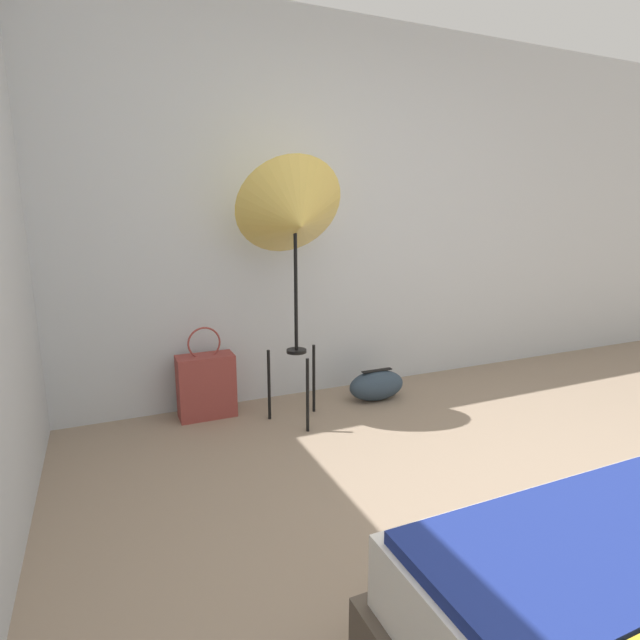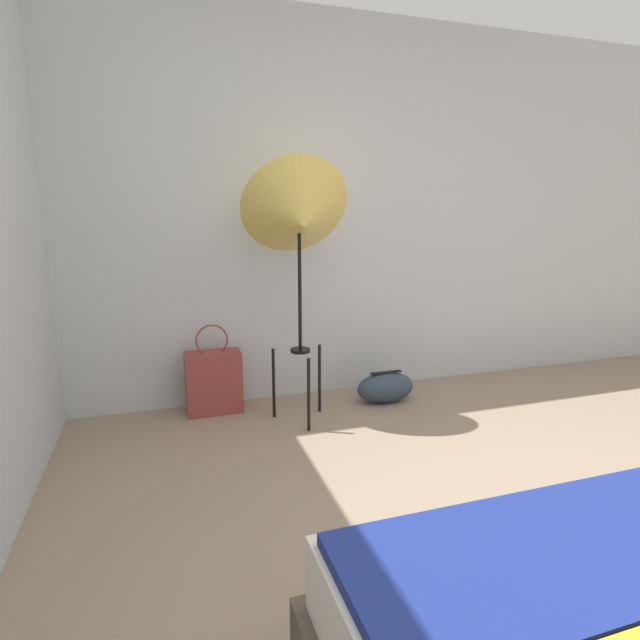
% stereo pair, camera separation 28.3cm
% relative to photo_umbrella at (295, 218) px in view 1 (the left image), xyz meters
% --- Properties ---
extents(ground_plane, '(14.00, 14.00, 0.00)m').
position_rel_photo_umbrella_xyz_m(ground_plane, '(0.30, -1.88, -1.27)').
color(ground_plane, gray).
extents(wall_back, '(8.00, 0.05, 2.60)m').
position_rel_photo_umbrella_xyz_m(wall_back, '(0.30, 0.48, 0.03)').
color(wall_back, '#B7BCC1').
rests_on(wall_back, ground_plane).
extents(photo_umbrella, '(0.67, 0.54, 1.63)m').
position_rel_photo_umbrella_xyz_m(photo_umbrella, '(0.00, 0.00, 0.00)').
color(photo_umbrella, black).
rests_on(photo_umbrella, ground_plane).
extents(tote_bag, '(0.36, 0.17, 0.60)m').
position_rel_photo_umbrella_xyz_m(tote_bag, '(-0.51, 0.30, -1.06)').
color(tote_bag, brown).
rests_on(tote_bag, ground_plane).
extents(duffel_bag, '(0.42, 0.21, 0.22)m').
position_rel_photo_umbrella_xyz_m(duffel_bag, '(0.65, 0.11, -1.17)').
color(duffel_bag, '#2D3D4C').
rests_on(duffel_bag, ground_plane).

